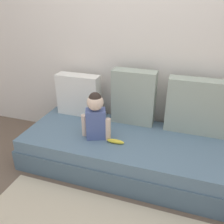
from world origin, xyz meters
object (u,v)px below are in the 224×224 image
object	(u,v)px
banana	(115,141)
throw_pillow_left	(79,95)
toddler	(96,115)
throw_pillow_right	(197,107)
throw_pillow_center	(134,97)
couch	(124,151)

from	to	relation	value
banana	throw_pillow_left	bearing A→B (deg)	141.65
toddler	banana	bearing A→B (deg)	-11.59
throw_pillow_right	toddler	distance (m)	0.99
throw_pillow_center	throw_pillow_right	xyz separation A→B (m)	(0.64, 0.00, -0.01)
throw_pillow_left	couch	bearing A→B (deg)	-27.12
throw_pillow_right	banana	world-z (taller)	throw_pillow_right
throw_pillow_left	throw_pillow_center	world-z (taller)	throw_pillow_center
couch	throw_pillow_right	distance (m)	0.85
throw_pillow_right	toddler	bearing A→B (deg)	-154.83
throw_pillow_center	throw_pillow_right	bearing A→B (deg)	0.00
throw_pillow_left	throw_pillow_right	xyz separation A→B (m)	(1.28, 0.00, 0.04)
throw_pillow_left	banana	distance (m)	0.78
throw_pillow_left	throw_pillow_center	size ratio (longest dim) A/B	0.84
couch	throw_pillow_right	world-z (taller)	throw_pillow_right
couch	toddler	world-z (taller)	toddler
couch	throw_pillow_left	bearing A→B (deg)	152.88
banana	throw_pillow_right	bearing A→B (deg)	34.09
couch	throw_pillow_center	distance (m)	0.57
throw_pillow_right	toddler	world-z (taller)	throw_pillow_right
toddler	throw_pillow_left	bearing A→B (deg)	131.80
throw_pillow_center	throw_pillow_right	distance (m)	0.64
throw_pillow_left	banana	bearing A→B (deg)	-38.35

